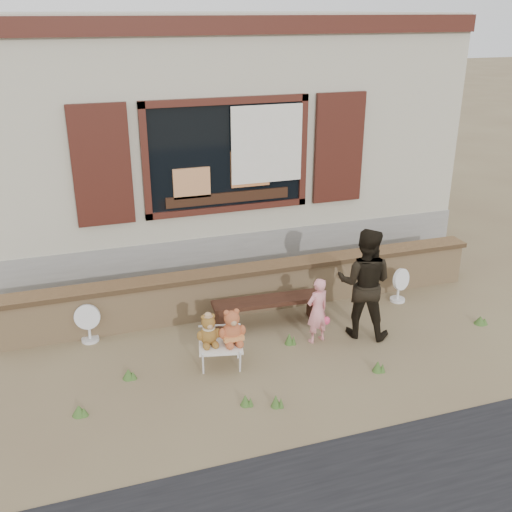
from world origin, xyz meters
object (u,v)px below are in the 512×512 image
object	(u,v)px
teddy_bear_left	(208,329)
child	(317,310)
bench	(268,306)
adult	(364,283)
teddy_bear_right	(232,326)
folding_chair	(221,345)

from	to	relation	value
teddy_bear_left	child	distance (m)	1.50
bench	adult	xyz separation A→B (m)	(1.11, -0.64, 0.47)
bench	child	world-z (taller)	child
bench	teddy_bear_right	world-z (taller)	teddy_bear_right
teddy_bear_left	child	world-z (taller)	child
bench	folding_chair	bearing A→B (deg)	-134.69
bench	teddy_bear_left	size ratio (longest dim) A/B	3.81
bench	folding_chair	world-z (taller)	bench
folding_chair	child	distance (m)	1.37
teddy_bear_left	teddy_bear_right	world-z (taller)	teddy_bear_right
bench	adult	distance (m)	1.36
child	teddy_bear_left	bearing A→B (deg)	-9.04
folding_chair	teddy_bear_left	size ratio (longest dim) A/B	1.50
teddy_bear_right	child	bearing A→B (deg)	22.22
bench	adult	world-z (taller)	adult
child	teddy_bear_right	bearing A→B (deg)	-4.97
folding_chair	child	xyz separation A→B (m)	(1.35, 0.18, 0.16)
folding_chair	adult	size ratio (longest dim) A/B	0.40
adult	teddy_bear_right	bearing A→B (deg)	40.55
bench	folding_chair	size ratio (longest dim) A/B	2.54
adult	child	bearing A→B (deg)	33.27
child	adult	world-z (taller)	adult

